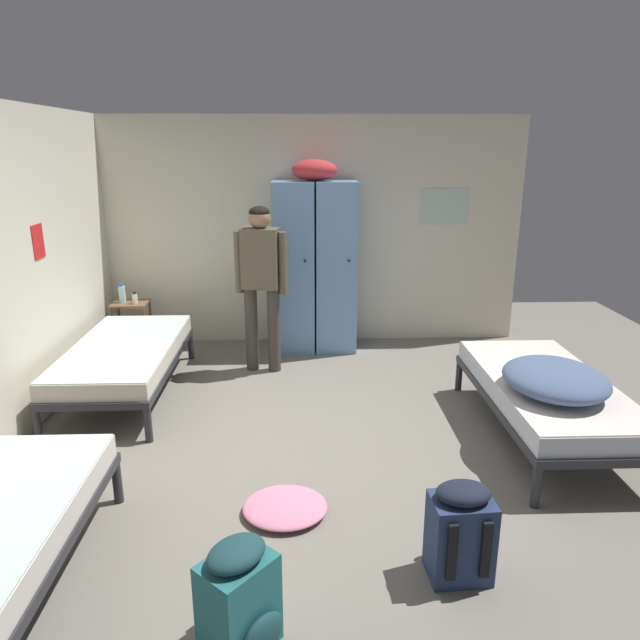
{
  "coord_description": "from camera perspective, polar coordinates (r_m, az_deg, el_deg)",
  "views": [
    {
      "loc": [
        -0.15,
        -3.9,
        2.2
      ],
      "look_at": [
        0.0,
        0.26,
        0.95
      ],
      "focal_mm": 32.57,
      "sensor_mm": 36.0,
      "label": 1
    }
  ],
  "objects": [
    {
      "name": "ground_plane",
      "position": [
        4.48,
        0.12,
        -12.7
      ],
      "size": [
        8.43,
        8.43,
        0.0
      ],
      "primitive_type": "plane",
      "color": "slate"
    },
    {
      "name": "room_backdrop",
      "position": [
        5.36,
        -13.69,
        6.18
      ],
      "size": [
        4.72,
        5.33,
        2.53
      ],
      "color": "beige",
      "rests_on": "ground_plane"
    },
    {
      "name": "locker_bank",
      "position": [
        6.38,
        -0.52,
        5.58
      ],
      "size": [
        0.9,
        0.55,
        2.07
      ],
      "color": "#6B93C6",
      "rests_on": "ground_plane"
    },
    {
      "name": "shelf_unit",
      "position": [
        6.69,
        -18.01,
        -0.22
      ],
      "size": [
        0.38,
        0.3,
        0.57
      ],
      "color": "brown",
      "rests_on": "ground_plane"
    },
    {
      "name": "bed_left_rear",
      "position": [
        5.57,
        -18.67,
        -3.3
      ],
      "size": [
        0.9,
        1.9,
        0.49
      ],
      "color": "#28282D",
      "rests_on": "ground_plane"
    },
    {
      "name": "bed_right",
      "position": [
        4.84,
        21.36,
        -6.59
      ],
      "size": [
        0.9,
        1.9,
        0.49
      ],
      "color": "#28282D",
      "rests_on": "ground_plane"
    },
    {
      "name": "bedding_heap",
      "position": [
        4.53,
        22.12,
        -5.36
      ],
      "size": [
        0.73,
        0.83,
        0.21
      ],
      "color": "slate",
      "rests_on": "bed_right"
    },
    {
      "name": "person_traveler",
      "position": [
        5.72,
        -5.81,
        4.51
      ],
      "size": [
        0.52,
        0.27,
        1.66
      ],
      "color": "#3D3833",
      "rests_on": "ground_plane"
    },
    {
      "name": "water_bottle",
      "position": [
        6.65,
        -18.87,
        2.45
      ],
      "size": [
        0.07,
        0.07,
        0.21
      ],
      "color": "#B2DBEA",
      "rests_on": "shelf_unit"
    },
    {
      "name": "lotion_bottle",
      "position": [
        6.56,
        -17.73,
        2.03
      ],
      "size": [
        0.05,
        0.05,
        0.13
      ],
      "color": "white",
      "rests_on": "shelf_unit"
    },
    {
      "name": "backpack_teal",
      "position": [
        2.9,
        -7.86,
        -25.57
      ],
      "size": [
        0.42,
        0.42,
        0.55
      ],
      "color": "#23666B",
      "rests_on": "ground_plane"
    },
    {
      "name": "backpack_navy",
      "position": [
        3.33,
        13.55,
        -19.57
      ],
      "size": [
        0.34,
        0.35,
        0.55
      ],
      "color": "navy",
      "rests_on": "ground_plane"
    },
    {
      "name": "clothes_pile_pink",
      "position": [
        3.81,
        -3.46,
        -17.87
      ],
      "size": [
        0.53,
        0.48,
        0.08
      ],
      "color": "pink",
      "rests_on": "ground_plane"
    }
  ]
}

